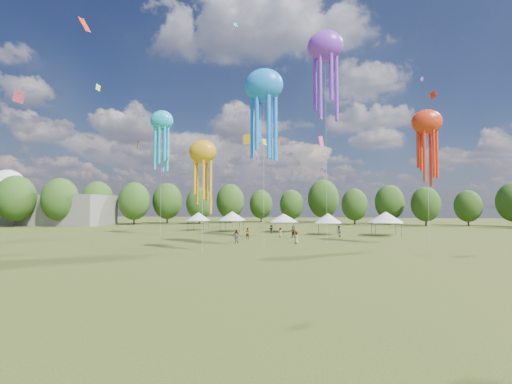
# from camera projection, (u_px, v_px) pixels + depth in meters

# --- Properties ---
(ground) EXTENTS (300.00, 300.00, 0.00)m
(ground) POSITION_uv_depth(u_px,v_px,m) (225.00, 371.00, 10.29)
(ground) COLOR #384416
(ground) RESTS_ON ground
(spectator_near) EXTENTS (0.83, 0.66, 1.63)m
(spectator_near) POSITION_uv_depth(u_px,v_px,m) (236.00, 237.00, 46.31)
(spectator_near) COLOR gray
(spectator_near) RESTS_ON ground
(spectators_far) EXTENTS (15.69, 17.51, 1.83)m
(spectators_far) POSITION_uv_depth(u_px,v_px,m) (288.00, 232.00, 54.10)
(spectators_far) COLOR gray
(spectators_far) RESTS_ON ground
(festival_tents) EXTENTS (41.34, 12.56, 4.07)m
(festival_tents) POSITION_uv_depth(u_px,v_px,m) (286.00, 217.00, 65.09)
(festival_tents) COLOR #47474C
(festival_tents) RESTS_ON ground
(show_kites) EXTENTS (42.81, 20.21, 29.13)m
(show_kites) POSITION_uv_depth(u_px,v_px,m) (278.00, 105.00, 45.69)
(show_kites) COLOR #1C81FE
(show_kites) RESTS_ON ground
(small_kites) EXTENTS (79.38, 47.10, 46.62)m
(small_kites) POSITION_uv_depth(u_px,v_px,m) (289.00, 54.00, 53.03)
(small_kites) COLOR #1C81FE
(small_kites) RESTS_ON ground
(treeline) EXTENTS (201.57, 95.24, 13.43)m
(treeline) POSITION_uv_depth(u_px,v_px,m) (285.00, 199.00, 72.76)
(treeline) COLOR #38281C
(treeline) RESTS_ON ground
(hangar) EXTENTS (40.00, 12.00, 8.00)m
(hangar) POSITION_uv_depth(u_px,v_px,m) (38.00, 210.00, 93.73)
(hangar) COLOR gray
(hangar) RESTS_ON ground
(radome) EXTENTS (9.00, 9.00, 16.00)m
(radome) POSITION_uv_depth(u_px,v_px,m) (8.00, 190.00, 102.65)
(radome) COLOR white
(radome) RESTS_ON ground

